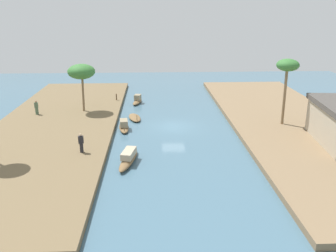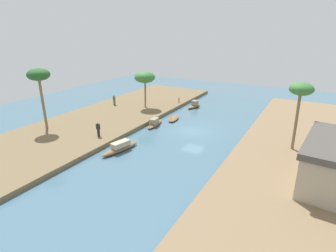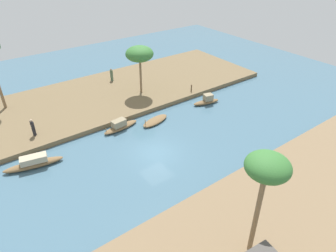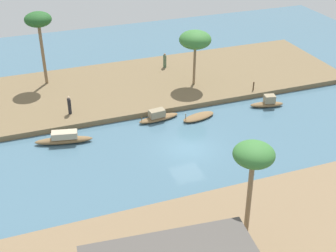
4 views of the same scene
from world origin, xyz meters
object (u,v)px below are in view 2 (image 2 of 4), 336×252
(palm_tree_left_near, at_px, (145,77))
(palm_tree_right_tall, at_px, (301,91))
(sampan_downstream_large, at_px, (120,147))
(sampan_foreground, at_px, (155,123))
(sampan_with_tall_canopy, at_px, (174,118))
(person_on_near_bank, at_px, (114,101))
(palm_tree_left_far, at_px, (39,76))
(sampan_near_left_bank, at_px, (194,105))
(person_by_mooring, at_px, (98,129))
(mooring_post, at_px, (179,100))

(palm_tree_left_near, relative_size, palm_tree_right_tall, 0.81)
(sampan_downstream_large, bearing_deg, sampan_foreground, -161.60)
(sampan_with_tall_canopy, bearing_deg, palm_tree_left_near, -122.10)
(person_on_near_bank, xyz_separation_m, palm_tree_left_far, (12.93, -0.23, 5.82))
(sampan_near_left_bank, height_order, palm_tree_right_tall, palm_tree_right_tall)
(palm_tree_left_near, relative_size, palm_tree_left_far, 0.76)
(sampan_with_tall_canopy, bearing_deg, palm_tree_right_tall, 63.10)
(person_by_mooring, bearing_deg, sampan_near_left_bank, 72.41)
(sampan_near_left_bank, xyz_separation_m, person_by_mooring, (18.14, -4.14, 0.91))
(sampan_downstream_large, height_order, palm_tree_right_tall, palm_tree_right_tall)
(mooring_post, bearing_deg, sampan_downstream_large, 8.18)
(sampan_with_tall_canopy, height_order, sampan_foreground, sampan_foreground)
(palm_tree_left_near, distance_m, palm_tree_right_tall, 23.04)
(sampan_near_left_bank, xyz_separation_m, palm_tree_left_far, (19.26, -11.73, 6.60))
(mooring_post, bearing_deg, person_by_mooring, -4.17)
(sampan_downstream_large, xyz_separation_m, mooring_post, (-19.37, -2.78, 0.51))
(sampan_foreground, distance_m, palm_tree_right_tall, 18.10)
(sampan_downstream_large, relative_size, palm_tree_left_far, 0.65)
(sampan_with_tall_canopy, distance_m, palm_tree_right_tall, 17.68)
(sampan_with_tall_canopy, bearing_deg, sampan_foreground, -28.54)
(sampan_downstream_large, bearing_deg, sampan_with_tall_canopy, -168.18)
(sampan_near_left_bank, relative_size, palm_tree_left_near, 0.59)
(palm_tree_right_tall, bearing_deg, mooring_post, -120.59)
(person_on_near_bank, xyz_separation_m, mooring_post, (-6.32, 8.68, -0.27))
(sampan_near_left_bank, bearing_deg, person_by_mooring, 0.10)
(palm_tree_left_far, height_order, palm_tree_right_tall, palm_tree_left_far)
(sampan_foreground, xyz_separation_m, palm_tree_left_near, (-5.70, -5.19, 4.85))
(person_by_mooring, xyz_separation_m, palm_tree_left_near, (-13.11, -2.10, 3.91))
(sampan_with_tall_canopy, xyz_separation_m, palm_tree_right_tall, (3.94, 16.01, 6.40))
(sampan_near_left_bank, bearing_deg, person_on_near_bank, -48.23)
(palm_tree_right_tall, bearing_deg, person_by_mooring, -70.69)
(sampan_near_left_bank, xyz_separation_m, palm_tree_right_tall, (11.10, 15.94, 6.18))
(palm_tree_left_far, relative_size, palm_tree_right_tall, 1.07)
(sampan_downstream_large, xyz_separation_m, palm_tree_left_near, (-14.35, -6.21, 4.80))
(sampan_with_tall_canopy, relative_size, sampan_foreground, 0.89)
(person_by_mooring, relative_size, palm_tree_right_tall, 0.25)
(sampan_with_tall_canopy, relative_size, person_by_mooring, 2.03)
(sampan_near_left_bank, bearing_deg, sampan_foreground, 7.33)
(sampan_foreground, bearing_deg, palm_tree_left_near, -144.25)
(person_by_mooring, bearing_deg, palm_tree_right_tall, 14.59)
(sampan_near_left_bank, height_order, palm_tree_left_far, palm_tree_left_far)
(sampan_foreground, height_order, person_on_near_bank, person_on_near_bank)
(person_by_mooring, relative_size, palm_tree_left_near, 0.31)
(sampan_with_tall_canopy, xyz_separation_m, person_by_mooring, (10.98, -4.07, 1.13))
(sampan_downstream_large, relative_size, sampan_foreground, 1.23)
(sampan_downstream_large, distance_m, person_on_near_bank, 17.39)
(sampan_with_tall_canopy, distance_m, palm_tree_left_near, 8.25)
(person_by_mooring, distance_m, palm_tree_right_tall, 21.92)
(sampan_foreground, bearing_deg, mooring_post, -177.19)
(sampan_foreground, xyz_separation_m, palm_tree_left_far, (8.53, -10.67, 6.64))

